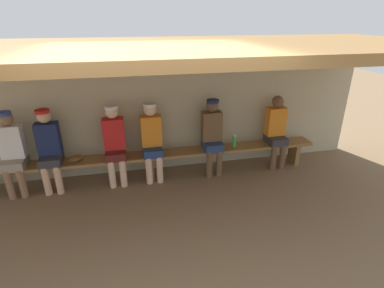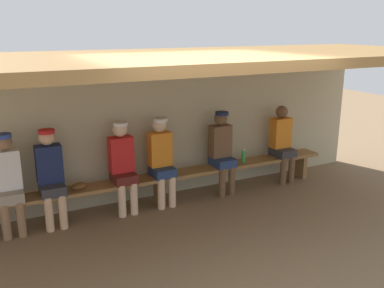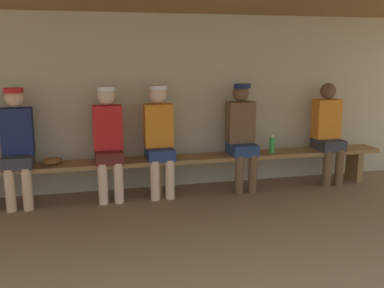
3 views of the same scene
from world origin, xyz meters
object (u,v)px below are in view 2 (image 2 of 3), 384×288
object	(u,v)px
player_near_post	(161,157)
water_bottle_orange	(243,156)
baseball_glove_worn	(79,186)
player_with_sunglasses	(123,163)
player_in_blue	(282,141)
player_rightmost	(8,179)
bench	(159,180)
player_middle	(51,173)
player_in_white	(222,148)

from	to	relation	value
player_near_post	water_bottle_orange	size ratio (longest dim) A/B	5.91
water_bottle_orange	baseball_glove_worn	world-z (taller)	water_bottle_orange
player_with_sunglasses	baseball_glove_worn	world-z (taller)	player_with_sunglasses
player_in_blue	water_bottle_orange	world-z (taller)	player_in_blue
player_rightmost	bench	bearing A→B (deg)	-0.10
player_in_blue	player_near_post	distance (m)	2.27
bench	player_middle	distance (m)	1.60
player_in_white	player_near_post	size ratio (longest dim) A/B	1.00
player_near_post	baseball_glove_worn	bearing A→B (deg)	-179.49
player_middle	player_near_post	size ratio (longest dim) A/B	1.00
player_in_white	player_rightmost	distance (m)	3.19
player_near_post	player_rightmost	xyz separation A→B (m)	(-2.14, 0.00, 0.00)
player_middle	player_rightmost	distance (m)	0.53
player_rightmost	player_near_post	bearing A→B (deg)	0.00
player_near_post	water_bottle_orange	bearing A→B (deg)	-0.37
player_middle	player_near_post	xyz separation A→B (m)	(1.61, 0.00, 0.00)
player_middle	player_near_post	distance (m)	1.61
bench	player_rightmost	distance (m)	2.12
bench	player_rightmost	bearing A→B (deg)	179.90
player_rightmost	player_in_blue	bearing A→B (deg)	-0.01
player_middle	player_near_post	bearing A→B (deg)	0.00
player_in_blue	baseball_glove_worn	size ratio (longest dim) A/B	5.56
bench	water_bottle_orange	bearing A→B (deg)	-0.22
baseball_glove_worn	player_in_blue	bearing A→B (deg)	151.27
player_in_blue	water_bottle_orange	size ratio (longest dim) A/B	5.87
player_in_blue	baseball_glove_worn	xyz separation A→B (m)	(-3.52, -0.01, -0.22)
player_in_white	player_near_post	world-z (taller)	same
player_near_post	baseball_glove_worn	world-z (taller)	player_near_post
baseball_glove_worn	player_near_post	bearing A→B (deg)	151.61
bench	baseball_glove_worn	world-z (taller)	baseball_glove_worn
player_in_blue	player_rightmost	distance (m)	4.41
player_with_sunglasses	player_in_white	bearing A→B (deg)	0.00
player_near_post	baseball_glove_worn	xyz separation A→B (m)	(-1.25, -0.01, -0.24)
bench	player_rightmost	xyz separation A→B (m)	(-2.09, 0.00, 0.36)
player_with_sunglasses	player_rightmost	bearing A→B (deg)	180.00
bench	player_in_blue	bearing A→B (deg)	0.08
player_rightmost	water_bottle_orange	bearing A→B (deg)	-0.15
player_with_sunglasses	water_bottle_orange	xyz separation A→B (m)	(2.08, -0.01, -0.18)
player_with_sunglasses	player_in_blue	world-z (taller)	player_with_sunglasses
player_rightmost	water_bottle_orange	size ratio (longest dim) A/B	5.91
player_near_post	player_middle	bearing A→B (deg)	180.00
water_bottle_orange	player_in_blue	bearing A→B (deg)	0.64
player_in_blue	water_bottle_orange	distance (m)	0.82
player_near_post	water_bottle_orange	world-z (taller)	player_near_post
bench	player_near_post	distance (m)	0.36
player_middle	player_in_blue	world-z (taller)	player_middle
player_middle	baseball_glove_worn	size ratio (longest dim) A/B	5.60
bench	player_in_blue	distance (m)	2.34
bench	player_in_white	bearing A→B (deg)	0.19
player_with_sunglasses	player_middle	bearing A→B (deg)	180.00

